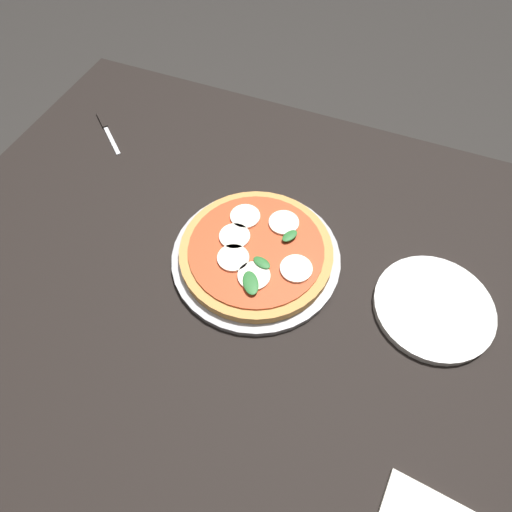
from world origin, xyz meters
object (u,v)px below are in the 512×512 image
Objects in this scene: pizza at (256,251)px; plate_white at (433,307)px; serving_tray at (256,257)px; knife at (106,127)px; dining_table at (218,299)px.

plate_white is (-0.32, -0.02, -0.02)m from pizza.
knife is (0.46, -0.20, -0.00)m from serving_tray.
knife is (0.46, -0.20, -0.02)m from pizza.
plate_white reaches higher than dining_table.
plate_white is at bearing -176.73° from serving_tray.
serving_tray is 1.11× the size of pizza.
dining_table is at bearing 10.99° from plate_white.
plate_white is at bearing -176.99° from pizza.
serving_tray is at bearing -137.15° from dining_table.
serving_tray is 2.47× the size of knife.
knife is at bearing -23.92° from pizza.
pizza is at bearing -85.61° from serving_tray.
plate_white reaches higher than knife.
serving_tray is 0.50m from knife.
plate_white is 0.80m from knife.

